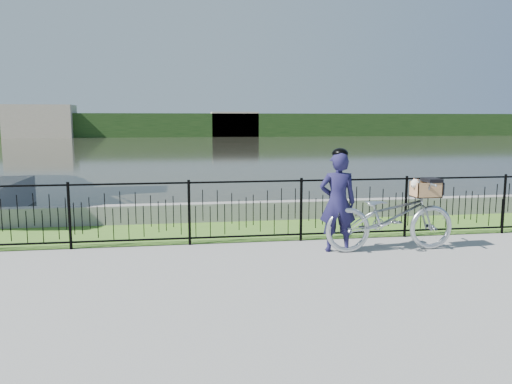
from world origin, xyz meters
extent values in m
plane|color=gray|center=(0.00, 0.00, 0.00)|extent=(120.00, 120.00, 0.00)
cube|color=#477324|center=(0.00, 2.60, 0.00)|extent=(60.00, 2.00, 0.01)
plane|color=#28281E|center=(0.00, 33.00, 0.00)|extent=(120.00, 120.00, 0.00)
cube|color=gray|center=(0.00, 3.60, 0.20)|extent=(60.00, 0.30, 0.40)
cube|color=#234018|center=(0.00, 60.00, 1.50)|extent=(120.00, 6.00, 3.00)
cube|color=#B2A58F|center=(-18.00, 58.00, 2.00)|extent=(8.00, 4.00, 4.00)
cube|color=#B2A58F|center=(6.00, 58.50, 1.60)|extent=(6.00, 3.00, 3.20)
imported|color=#ABB1B7|center=(2.30, 0.71, 0.58)|extent=(2.21, 0.77, 1.16)
cube|color=black|center=(2.92, 0.71, 0.90)|extent=(0.38, 0.18, 0.02)
cube|color=#9C7148|center=(2.92, 0.71, 0.90)|extent=(0.44, 0.33, 0.01)
cube|color=#9C7148|center=(2.92, 0.87, 1.02)|extent=(0.44, 0.01, 0.25)
cube|color=#9C7148|center=(2.92, 0.56, 1.02)|extent=(0.44, 0.01, 0.25)
cube|color=#9C7148|center=(3.13, 0.71, 1.02)|extent=(0.01, 0.33, 0.25)
cube|color=#9C7148|center=(2.71, 0.71, 1.02)|extent=(0.01, 0.33, 0.25)
cube|color=black|center=(3.01, 0.71, 1.18)|extent=(0.24, 0.34, 0.06)
cube|color=black|center=(3.15, 0.71, 1.05)|extent=(0.02, 0.34, 0.20)
ellipsoid|color=silver|center=(2.90, 0.71, 1.03)|extent=(0.31, 0.22, 0.20)
sphere|color=silver|center=(2.72, 0.69, 1.13)|extent=(0.15, 0.15, 0.15)
sphere|color=silver|center=(2.67, 0.67, 1.10)|extent=(0.07, 0.07, 0.07)
sphere|color=black|center=(2.64, 0.66, 1.09)|extent=(0.02, 0.02, 0.02)
cone|color=#995D3F|center=(2.72, 0.75, 1.19)|extent=(0.06, 0.08, 0.08)
cone|color=#995D3F|center=(2.74, 0.65, 1.19)|extent=(0.06, 0.08, 0.08)
imported|color=#18153B|center=(1.42, 0.80, 0.83)|extent=(0.66, 0.49, 1.65)
ellipsoid|color=black|center=(1.42, 0.80, 1.63)|extent=(0.26, 0.29, 0.18)
camera|label=1|loc=(-1.14, -7.02, 2.17)|focal=35.00mm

